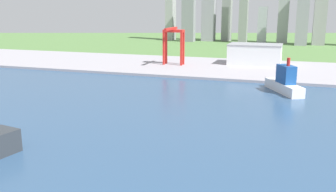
% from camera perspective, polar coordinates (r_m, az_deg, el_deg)
% --- Properties ---
extents(ground_plane, '(2400.00, 2400.00, 0.00)m').
position_cam_1_polar(ground_plane, '(230.76, 2.18, -3.05)').
color(ground_plane, '#52793F').
extents(water_bay, '(840.00, 360.00, 0.15)m').
position_cam_1_polar(water_bay, '(176.96, -3.37, -8.17)').
color(water_bay, '#2D4C70').
rests_on(water_bay, ground).
extents(industrial_pier, '(840.00, 140.00, 2.50)m').
position_cam_1_polar(industrial_pier, '(412.34, 9.68, 4.17)').
color(industrial_pier, '#99959D').
rests_on(industrial_pier, ground).
extents(ferry_boat, '(31.62, 46.83, 27.59)m').
position_cam_1_polar(ferry_boat, '(306.56, 17.20, 1.95)').
color(ferry_boat, white).
rests_on(ferry_boat, water_bay).
extents(port_crane_red, '(22.70, 38.31, 41.42)m').
position_cam_1_polar(port_crane_red, '(420.19, 0.79, 8.71)').
color(port_crane_red, red).
rests_on(port_crane_red, industrial_pier).
extents(warehouse_main, '(58.26, 37.26, 22.72)m').
position_cam_1_polar(warehouse_main, '(437.03, 12.99, 6.19)').
color(warehouse_main, white).
rests_on(warehouse_main, industrial_pier).
extents(distant_skyline, '(359.56, 73.91, 138.15)m').
position_cam_1_polar(distant_skyline, '(739.17, 13.39, 12.24)').
color(distant_skyline, '#9C9C9D').
rests_on(distant_skyline, ground).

